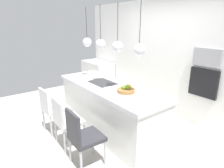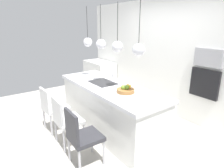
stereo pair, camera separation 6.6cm
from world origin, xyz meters
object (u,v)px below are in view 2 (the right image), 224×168
(chair_far, at_px, (81,135))
(fruit_bowl, at_px, (126,90))
(chair_middle, at_px, (65,119))
(microwave, at_px, (209,58))
(oven, at_px, (205,83))
(chair_near, at_px, (53,107))

(chair_far, bearing_deg, fruit_bowl, 96.90)
(chair_middle, bearing_deg, chair_far, -0.61)
(microwave, distance_m, oven, 0.50)
(fruit_bowl, bearing_deg, chair_far, -83.10)
(oven, relative_size, chair_near, 0.63)
(oven, bearing_deg, chair_middle, -111.80)
(microwave, xyz_separation_m, chair_middle, (-0.99, -2.47, -0.93))
(microwave, distance_m, chair_middle, 2.82)
(fruit_bowl, xyz_separation_m, oven, (0.49, 1.57, -0.05))
(fruit_bowl, xyz_separation_m, chair_middle, (-0.50, -0.90, -0.48))
(chair_near, height_order, chair_far, chair_far)
(chair_middle, distance_m, chair_far, 0.61)
(chair_near, bearing_deg, chair_middle, 0.17)
(chair_middle, bearing_deg, microwave, 68.20)
(fruit_bowl, distance_m, microwave, 1.71)
(oven, height_order, chair_near, oven)
(oven, height_order, chair_middle, oven)
(fruit_bowl, relative_size, chair_middle, 0.35)
(oven, distance_m, chair_near, 2.98)
(fruit_bowl, relative_size, chair_far, 0.34)
(oven, xyz_separation_m, chair_far, (-0.38, -2.48, -0.44))
(microwave, xyz_separation_m, chair_far, (-0.38, -2.48, -0.94))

